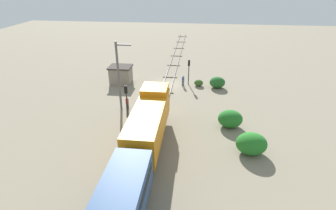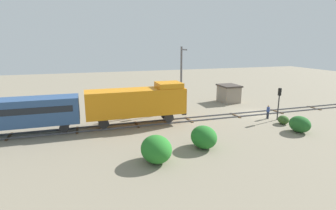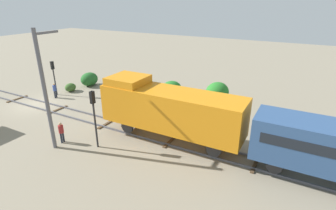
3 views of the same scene
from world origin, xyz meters
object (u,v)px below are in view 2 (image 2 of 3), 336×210
traffic_signal_near (279,98)px  relay_hut (229,93)px  traffic_signal_mid (165,91)px  catenary_mast (181,77)px  worker_near_track (268,111)px  worker_by_signal (183,104)px  passenger_car_leading (4,113)px  locomotive (138,101)px

traffic_signal_near → relay_hut: 10.80m
traffic_signal_near → relay_hut: traffic_signal_near is taller
traffic_signal_mid → catenary_mast: size_ratio=0.51×
worker_near_track → traffic_signal_near: bearing=-71.9°
worker_by_signal → worker_near_track: bearing=-51.5°
worker_near_track → traffic_signal_mid: bearing=126.8°
passenger_car_leading → relay_hut: size_ratio=4.00×
traffic_signal_near → passenger_car_leading: bearing=83.9°
traffic_signal_near → worker_near_track: bearing=44.6°
locomotive → traffic_signal_mid: 5.48m
traffic_signal_near → catenary_mast: 12.69m
passenger_car_leading → worker_near_track: size_ratio=8.24×
worker_by_signal → relay_hut: relay_hut is taller
traffic_signal_mid → catenary_mast: bearing=-61.0°
traffic_signal_near → worker_near_track: (0.80, 0.79, -1.75)m
relay_hut → passenger_car_leading: bearing=104.3°
locomotive → worker_near_track: bearing=-98.6°
passenger_car_leading → catenary_mast: 21.10m
worker_near_track → worker_by_signal: 10.91m
worker_near_track → catenary_mast: bearing=113.5°
worker_near_track → locomotive: bearing=144.9°
locomotive → traffic_signal_near: locomotive is taller
traffic_signal_mid → worker_near_track: traffic_signal_mid is taller
traffic_signal_near → catenary_mast: catenary_mast is taller
worker_by_signal → traffic_signal_mid: bearing=-178.6°
traffic_signal_near → locomotive: bearing=79.1°
worker_near_track → worker_by_signal: size_ratio=1.00×
relay_hut → catenary_mast: bearing=105.8°
passenger_car_leading → traffic_signal_mid: bearing=-79.1°
worker_by_signal → traffic_signal_near: bearing=-52.3°
passenger_car_leading → traffic_signal_mid: 17.96m
passenger_car_leading → worker_near_track: (-2.40, -29.16, -1.53)m
worker_by_signal → relay_hut: size_ratio=0.49×
traffic_signal_near → traffic_signal_mid: size_ratio=0.89×
catenary_mast → relay_hut: catenary_mast is taller
worker_by_signal → relay_hut: (3.30, -8.96, 0.40)m
locomotive → catenary_mast: 8.82m
locomotive → worker_by_signal: locomotive is taller
traffic_signal_mid → worker_near_track: 13.08m
passenger_car_leading → traffic_signal_near: bearing=-96.1°
worker_near_track → relay_hut: (9.90, -0.27, 0.40)m
catenary_mast → relay_hut: bearing=-74.2°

